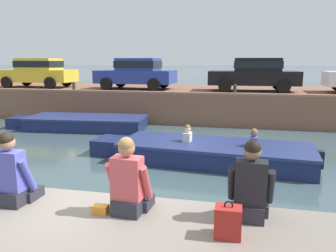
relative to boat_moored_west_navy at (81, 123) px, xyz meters
The scene contains 16 objects.
ground_plane 5.55m from the boat_moored_west_navy, 36.60° to the right, with size 400.00×400.00×0.00m, color #3D5156.
far_quay_wall 6.43m from the boat_moored_west_navy, 46.07° to the left, with size 60.00×6.00×1.39m, color brown.
far_wall_coping 4.92m from the boat_moored_west_navy, 21.36° to the left, with size 60.00×0.24×0.08m, color #9F6C52.
boat_moored_west_navy is the anchor object (origin of this frame).
motorboat_passing 6.49m from the boat_moored_west_navy, 32.16° to the right, with size 6.43×2.36×1.04m.
car_leftmost_yellow 6.03m from the boat_moored_west_navy, 139.06° to the left, with size 4.06×1.93×1.54m.
car_left_inner_blue 4.40m from the boat_moored_west_navy, 71.04° to the left, with size 3.99×2.14×1.54m.
car_centre_black 8.21m from the boat_moored_west_navy, 27.91° to the left, with size 4.18×1.96×1.54m.
mooring_bollard_west 2.62m from the boat_moored_west_navy, 123.57° to the left, with size 0.15×0.15×0.45m.
mooring_bollard_mid 6.61m from the boat_moored_west_navy, 16.82° to the left, with size 0.15×0.15×0.45m.
person_seated_left 9.53m from the boat_moored_west_navy, 68.31° to the right, with size 0.54×0.53×0.97m.
person_seated_right 10.15m from the boat_moored_west_navy, 59.94° to the right, with size 0.55×0.55×0.97m.
person_seated_middle 10.82m from the boat_moored_west_navy, 52.88° to the right, with size 0.54×0.54×0.97m.
bottle_drink 9.90m from the boat_moored_west_navy, 60.95° to the right, with size 0.06×0.06×0.20m.
backpack_on_ledge 11.05m from the boat_moored_west_navy, 55.38° to the right, with size 0.28×0.24×0.41m.
snack_bag 10.05m from the boat_moored_west_navy, 61.90° to the right, with size 0.18×0.12×0.10m, color orange.
Camera 1 is at (1.85, -4.08, 2.79)m, focal length 35.00 mm.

